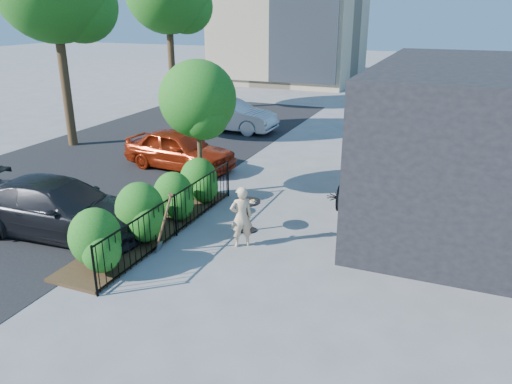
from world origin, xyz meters
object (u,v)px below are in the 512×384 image
at_px(woman, 241,217).
at_px(car_silver, 228,115).
at_px(car_darkgrey, 59,207).
at_px(cafe_table, 248,210).
at_px(car_red, 180,149).
at_px(shovel, 163,226).
at_px(patio_tree, 199,104).

height_order(woman, car_silver, woman).
xyz_separation_m(woman, car_darkgrey, (-4.46, -1.06, -0.05)).
bearing_deg(car_silver, cafe_table, -151.31).
xyz_separation_m(cafe_table, car_darkgrey, (-4.27, -1.90, 0.13)).
xyz_separation_m(cafe_table, woman, (0.20, -0.84, 0.18)).
distance_m(woman, car_silver, 11.93).
bearing_deg(cafe_table, woman, -76.88).
bearing_deg(car_red, car_darkgrey, -173.97).
height_order(cafe_table, car_silver, car_silver).
relative_size(car_red, car_silver, 0.91).
height_order(cafe_table, car_darkgrey, car_darkgrey).
bearing_deg(shovel, car_darkgrey, -179.51).
distance_m(patio_tree, shovel, 4.35).
relative_size(cafe_table, woman, 0.58).
bearing_deg(car_darkgrey, woman, -81.36).
distance_m(car_red, car_darkgrey, 5.84).
bearing_deg(car_darkgrey, car_silver, -0.38).
bearing_deg(cafe_table, shovel, -124.32).
bearing_deg(patio_tree, car_silver, 109.97).
bearing_deg(patio_tree, cafe_table, -38.77).
height_order(car_silver, car_darkgrey, car_silver).
relative_size(shovel, car_silver, 0.35).
relative_size(cafe_table, car_darkgrey, 0.18).
bearing_deg(woman, cafe_table, -116.02).
bearing_deg(woman, shovel, -4.01).
height_order(patio_tree, cafe_table, patio_tree).
bearing_deg(cafe_table, car_silver, 117.75).
relative_size(car_silver, car_darkgrey, 0.93).
xyz_separation_m(shovel, car_silver, (-3.89, 11.70, 0.05)).
xyz_separation_m(woman, car_silver, (-5.36, 10.66, -0.01)).
relative_size(woman, car_darkgrey, 0.31).
bearing_deg(car_silver, shovel, -160.68).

